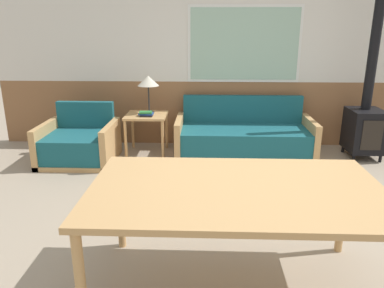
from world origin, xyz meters
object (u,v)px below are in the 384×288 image
object	(u,v)px
wood_stove	(366,115)
table_lamp	(148,82)
side_table	(146,121)
couch	(244,138)
armchair	(80,145)
dining_table	(236,196)

from	to	relation	value
wood_stove	table_lamp	bearing A→B (deg)	177.22
side_table	table_lamp	xyz separation A→B (m)	(0.03, 0.10, 0.53)
couch	armchair	size ratio (longest dim) A/B	2.00
side_table	wood_stove	bearing A→B (deg)	-0.87
dining_table	wood_stove	xyz separation A→B (m)	(1.97, 2.85, -0.11)
couch	side_table	bearing A→B (deg)	-179.39
armchair	side_table	bearing A→B (deg)	21.15
armchair	dining_table	xyz separation A→B (m)	(1.90, -2.53, 0.47)
couch	armchair	xyz separation A→B (m)	(-2.23, -0.38, -0.01)
wood_stove	couch	bearing A→B (deg)	177.90
couch	wood_stove	distance (m)	1.68
table_lamp	wood_stove	world-z (taller)	wood_stove
couch	armchair	world-z (taller)	couch
couch	dining_table	bearing A→B (deg)	-96.54
side_table	table_lamp	bearing A→B (deg)	74.05
couch	armchair	bearing A→B (deg)	-170.36
side_table	wood_stove	distance (m)	3.01
side_table	dining_table	xyz separation A→B (m)	(1.04, -2.89, 0.22)
wood_stove	armchair	bearing A→B (deg)	-175.29
couch	side_table	xyz separation A→B (m)	(-1.37, -0.01, 0.24)
armchair	table_lamp	size ratio (longest dim) A/B	1.81
wood_stove	side_table	bearing A→B (deg)	179.13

